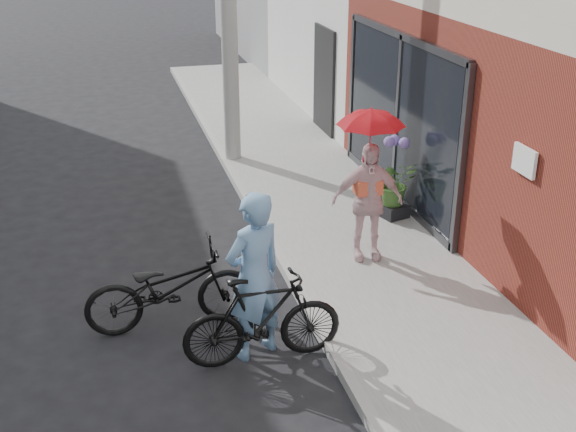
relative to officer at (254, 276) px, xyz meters
name	(u,v)px	position (x,y,z in m)	size (l,w,h in m)	color
ground	(240,360)	(-0.18, -0.09, -0.90)	(80.00, 80.00, 0.00)	black
sidewalk	(364,249)	(1.92, 1.91, -0.84)	(2.20, 24.00, 0.12)	gray
curb	(280,259)	(0.76, 1.91, -0.84)	(0.12, 24.00, 0.12)	#9E9E99
officer	(254,276)	(0.00, 0.00, 0.00)	(0.66, 0.43, 1.81)	#668EB6
bike_left	(170,288)	(-0.78, 0.74, -0.42)	(0.64, 1.84, 0.97)	black
bike_right	(263,319)	(0.04, -0.15, -0.41)	(0.46, 1.63, 0.98)	black
kimono_woman	(367,202)	(1.80, 1.59, -0.02)	(0.90, 0.37, 1.53)	beige
parasol	(371,115)	(1.80, 1.59, 1.10)	(0.79, 0.79, 0.69)	red
planter	(393,210)	(2.66, 2.71, -0.69)	(0.36, 0.36, 0.19)	black
potted_plant	(395,183)	(2.66, 2.71, -0.26)	(0.60, 0.52, 0.67)	#345823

